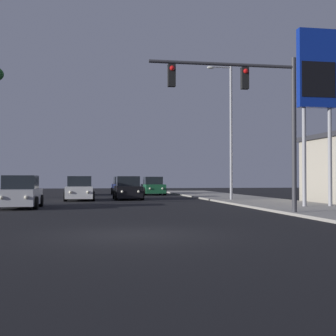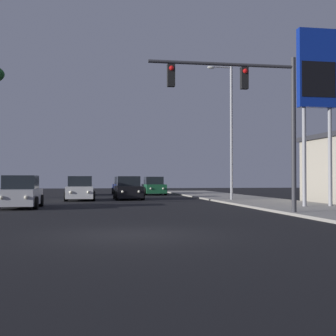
# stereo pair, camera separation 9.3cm
# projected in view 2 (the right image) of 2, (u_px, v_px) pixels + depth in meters

# --- Properties ---
(ground_plane) EXTENTS (120.00, 120.00, 0.00)m
(ground_plane) POSITION_uv_depth(u_px,v_px,m) (131.00, 235.00, 12.69)
(ground_plane) COLOR black
(sidewalk_right) EXTENTS (5.00, 60.00, 0.12)m
(sidewalk_right) POSITION_uv_depth(u_px,v_px,m) (298.00, 207.00, 24.12)
(sidewalk_right) COLOR #9E998E
(sidewalk_right) RESTS_ON ground
(car_silver) EXTENTS (2.04, 4.32, 1.68)m
(car_silver) POSITION_uv_depth(u_px,v_px,m) (20.00, 193.00, 24.07)
(car_silver) COLOR #B7B7BC
(car_silver) RESTS_ON ground
(car_green) EXTENTS (2.04, 4.31, 1.68)m
(car_green) POSITION_uv_depth(u_px,v_px,m) (154.00, 187.00, 43.43)
(car_green) COLOR #195933
(car_green) RESTS_ON ground
(car_grey) EXTENTS (2.04, 4.31, 1.68)m
(car_grey) POSITION_uv_depth(u_px,v_px,m) (82.00, 187.00, 42.65)
(car_grey) COLOR slate
(car_grey) RESTS_ON ground
(car_white) EXTENTS (2.04, 4.32, 1.68)m
(car_white) POSITION_uv_depth(u_px,v_px,m) (80.00, 189.00, 32.46)
(car_white) COLOR silver
(car_white) RESTS_ON ground
(car_black) EXTENTS (2.04, 4.31, 1.68)m
(car_black) POSITION_uv_depth(u_px,v_px,m) (128.00, 189.00, 33.87)
(car_black) COLOR black
(car_black) RESTS_ON ground
(car_blue) EXTENTS (2.04, 4.33, 1.68)m
(car_blue) POSITION_uv_depth(u_px,v_px,m) (123.00, 187.00, 43.69)
(car_blue) COLOR navy
(car_blue) RESTS_ON ground
(traffic_light_mast) EXTENTS (6.26, 0.36, 6.50)m
(traffic_light_mast) POSITION_uv_depth(u_px,v_px,m) (254.00, 103.00, 19.37)
(traffic_light_mast) COLOR #38383D
(traffic_light_mast) RESTS_ON sidewalk_right
(street_lamp) EXTENTS (1.74, 0.24, 9.00)m
(street_lamp) POSITION_uv_depth(u_px,v_px,m) (230.00, 125.00, 31.22)
(street_lamp) COLOR #99999E
(street_lamp) RESTS_ON sidewalk_right
(gas_station_sign) EXTENTS (2.00, 0.42, 9.00)m
(gas_station_sign) POSITION_uv_depth(u_px,v_px,m) (317.00, 78.00, 23.70)
(gas_station_sign) COLOR #99999E
(gas_station_sign) RESTS_ON sidewalk_right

